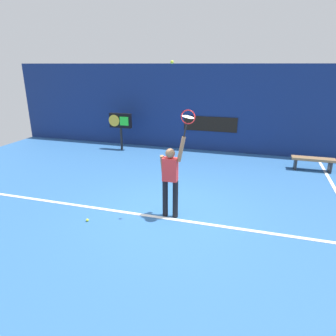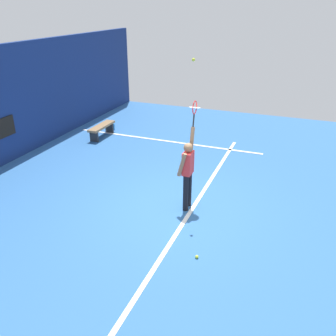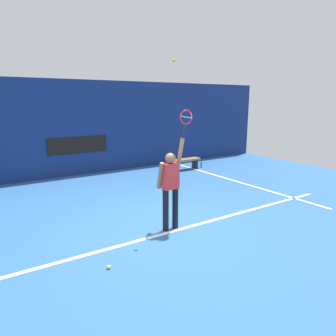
# 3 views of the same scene
# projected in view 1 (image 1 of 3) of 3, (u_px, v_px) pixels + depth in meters

# --- Properties ---
(ground_plane) EXTENTS (18.00, 18.00, 0.00)m
(ground_plane) POSITION_uv_depth(u_px,v_px,m) (170.00, 211.00, 7.55)
(ground_plane) COLOR #2D609E
(back_wall) EXTENTS (18.00, 0.20, 3.50)m
(back_wall) POSITION_uv_depth(u_px,v_px,m) (211.00, 109.00, 12.38)
(back_wall) COLOR navy
(back_wall) RESTS_ON ground_plane
(sponsor_banner_center) EXTENTS (2.20, 0.03, 0.60)m
(sponsor_banner_center) POSITION_uv_depth(u_px,v_px,m) (210.00, 124.00, 12.47)
(sponsor_banner_center) COLOR black
(court_baseline) EXTENTS (10.00, 0.10, 0.01)m
(court_baseline) POSITION_uv_depth(u_px,v_px,m) (166.00, 218.00, 7.20)
(court_baseline) COLOR white
(court_baseline) RESTS_ON ground_plane
(tennis_player) EXTENTS (0.60, 0.31, 1.99)m
(tennis_player) POSITION_uv_depth(u_px,v_px,m) (170.00, 177.00, 6.99)
(tennis_player) COLOR black
(tennis_player) RESTS_ON ground_plane
(tennis_racket) EXTENTS (0.37, 0.27, 0.62)m
(tennis_racket) POSITION_uv_depth(u_px,v_px,m) (188.00, 118.00, 6.43)
(tennis_racket) COLOR black
(tennis_ball) EXTENTS (0.07, 0.07, 0.07)m
(tennis_ball) POSITION_uv_depth(u_px,v_px,m) (172.00, 62.00, 6.11)
(tennis_ball) COLOR #CCE033
(scoreboard_clock) EXTENTS (0.96, 0.20, 1.55)m
(scoreboard_clock) POSITION_uv_depth(u_px,v_px,m) (120.00, 122.00, 12.66)
(scoreboard_clock) COLOR black
(scoreboard_clock) RESTS_ON ground_plane
(court_bench) EXTENTS (1.40, 0.36, 0.45)m
(court_bench) POSITION_uv_depth(u_px,v_px,m) (313.00, 161.00, 10.36)
(court_bench) COLOR olive
(court_bench) RESTS_ON ground_plane
(spare_ball) EXTENTS (0.07, 0.07, 0.07)m
(spare_ball) POSITION_uv_depth(u_px,v_px,m) (87.00, 220.00, 7.06)
(spare_ball) COLOR #CCE033
(spare_ball) RESTS_ON ground_plane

